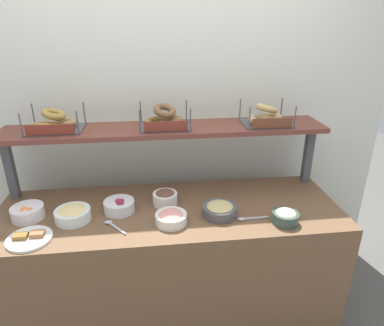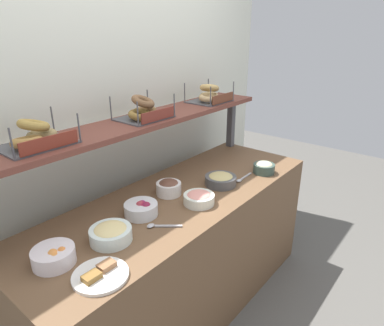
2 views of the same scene
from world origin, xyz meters
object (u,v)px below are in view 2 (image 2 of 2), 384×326
serving_spoon_near_plate (159,226)px  bowl_hummus (221,179)px  bowl_beet_salad (141,209)px  bowl_chocolate_spread (169,187)px  serving_spoon_by_edge (242,179)px  bowl_fruit_salad (54,256)px  bagel_basket_cinnamon_raisin (143,111)px  bagel_basket_sesame (209,96)px  bagel_basket_everything (36,136)px  bowl_tuna_salad (264,167)px  bowl_lox_spread (199,198)px  bowl_egg_salad (111,233)px  serving_plate_white (100,275)px

serving_spoon_near_plate → bowl_hummus: bearing=3.9°
bowl_hummus → bowl_beet_salad: size_ratio=1.11×
bowl_chocolate_spread → serving_spoon_by_edge: size_ratio=0.82×
bowl_fruit_salad → bowl_beet_salad: same height
bagel_basket_cinnamon_raisin → bagel_basket_sesame: bagel_basket_cinnamon_raisin is taller
serving_spoon_near_plate → bagel_basket_everything: bagel_basket_everything is taller
bowl_tuna_salad → bagel_basket_sesame: 0.65m
bagel_basket_sesame → serving_spoon_by_edge: bearing=-115.5°
serving_spoon_near_plate → bowl_lox_spread: bearing=-1.1°
bowl_lox_spread → serving_spoon_by_edge: size_ratio=0.97×
bowl_egg_salad → bowl_tuna_salad: (1.18, -0.17, -0.00)m
bowl_beet_salad → bagel_basket_cinnamon_raisin: bearing=41.6°
bowl_tuna_salad → serving_plate_white: 1.37m
bowl_hummus → bowl_chocolate_spread: (-0.31, 0.17, 0.01)m
bowl_egg_salad → bowl_hummus: (0.83, -0.05, -0.00)m
bowl_beet_salad → serving_plate_white: bearing=-152.4°
bowl_egg_salad → bagel_basket_cinnamon_raisin: bearing=30.6°
bowl_chocolate_spread → serving_spoon_near_plate: size_ratio=1.04×
serving_spoon_near_plate → serving_spoon_by_edge: 0.76m
bowl_fruit_salad → serving_spoon_by_edge: (1.24, -0.17, -0.03)m
bowl_lox_spread → serving_plate_white: bowl_lox_spread is taller
bowl_beet_salad → bowl_lox_spread: 0.34m
bowl_chocolate_spread → bowl_lox_spread: (0.02, -0.21, -0.01)m
bowl_hummus → bowl_fruit_salad: 1.10m
serving_spoon_near_plate → bowl_egg_salad: bearing=158.0°
bowl_chocolate_spread → serving_spoon_near_plate: bearing=-145.4°
bagel_basket_cinnamon_raisin → bagel_basket_sesame: size_ratio=1.03×
bowl_egg_salad → bowl_hummus: bearing=-3.4°
bowl_egg_salad → serving_spoon_near_plate: 0.25m
bowl_chocolate_spread → bowl_beet_salad: 0.28m
bowl_fruit_salad → bagel_basket_cinnamon_raisin: size_ratio=0.59×
bowl_tuna_salad → bowl_lox_spread: (-0.63, 0.08, -0.01)m
bowl_egg_salad → bagel_basket_cinnamon_raisin: (0.54, 0.32, 0.44)m
bowl_lox_spread → bowl_tuna_salad: bearing=-6.8°
bowl_tuna_salad → serving_spoon_near_plate: bowl_tuna_salad is taller
bowl_egg_salad → bowl_lox_spread: 0.56m
bowl_tuna_salad → serving_spoon_by_edge: size_ratio=0.81×
bowl_hummus → serving_spoon_near_plate: (-0.61, -0.04, -0.03)m
bowl_fruit_salad → bagel_basket_everything: 0.54m
bagel_basket_cinnamon_raisin → serving_plate_white: bearing=-146.3°
bowl_egg_salad → serving_spoon_by_edge: bowl_egg_salad is taller
bowl_tuna_salad → bagel_basket_sesame: bagel_basket_sesame is taller
bagel_basket_sesame → bowl_beet_salad: bearing=-165.1°
bowl_egg_salad → bowl_lox_spread: size_ratio=1.12×
bowl_lox_spread → bagel_basket_cinnamon_raisin: bearing=90.5°
serving_plate_white → serving_spoon_by_edge: (1.17, 0.05, -0.00)m
bowl_beet_salad → bagel_basket_sesame: (0.94, 0.25, 0.44)m
bowl_fruit_salad → bagel_basket_everything: size_ratio=0.56×
bowl_chocolate_spread → serving_plate_white: bearing=-158.3°
bowl_tuna_salad → bagel_basket_everything: bearing=158.5°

